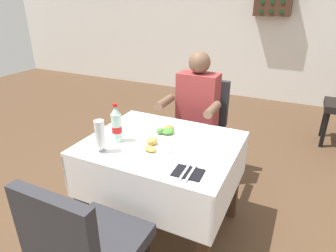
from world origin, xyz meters
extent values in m
plane|color=brown|center=(0.00, 0.00, 0.00)|extent=(11.00, 11.00, 0.00)
cube|color=white|center=(0.00, 3.77, 1.37)|extent=(11.00, 0.12, 2.75)
cube|color=white|center=(0.02, 0.07, 0.75)|extent=(1.04, 0.85, 0.02)
cube|color=white|center=(0.02, -0.35, 0.58)|extent=(1.04, 0.02, 0.32)
cube|color=white|center=(0.02, 0.49, 0.58)|extent=(1.04, 0.02, 0.32)
cube|color=white|center=(-0.49, 0.07, 0.58)|extent=(0.02, 0.85, 0.32)
cube|color=white|center=(0.53, 0.07, 0.58)|extent=(0.02, 0.85, 0.32)
cube|color=#472D1E|center=(-0.44, -0.29, 0.37)|extent=(0.07, 0.07, 0.74)
cube|color=#472D1E|center=(0.48, -0.29, 0.37)|extent=(0.07, 0.07, 0.74)
cube|color=#472D1E|center=(-0.44, 0.44, 0.37)|extent=(0.07, 0.07, 0.74)
cube|color=#472D1E|center=(0.48, 0.44, 0.37)|extent=(0.07, 0.07, 0.74)
cube|color=#2D2D33|center=(0.02, 0.80, 0.49)|extent=(0.44, 0.44, 0.08)
cube|color=#2D2D33|center=(0.02, 1.05, 0.75)|extent=(0.42, 0.06, 0.44)
cube|color=black|center=(-0.15, 0.63, 0.23)|extent=(0.04, 0.04, 0.45)
cube|color=black|center=(0.19, 0.63, 0.23)|extent=(0.04, 0.04, 0.45)
cube|color=black|center=(-0.15, 0.97, 0.23)|extent=(0.04, 0.04, 0.45)
cube|color=black|center=(0.19, 0.97, 0.23)|extent=(0.04, 0.04, 0.45)
cube|color=#2D2D33|center=(0.02, -0.65, 0.49)|extent=(0.44, 0.44, 0.08)
cube|color=#2D2D33|center=(0.02, -0.90, 0.75)|extent=(0.42, 0.06, 0.44)
cube|color=black|center=(-0.15, -0.48, 0.23)|extent=(0.04, 0.04, 0.45)
cylinder|color=#282D42|center=(-0.08, 0.60, 0.23)|extent=(0.10, 0.10, 0.45)
cylinder|color=#282D42|center=(0.08, 0.60, 0.23)|extent=(0.10, 0.10, 0.45)
cube|color=#282D42|center=(0.00, 0.76, 0.51)|extent=(0.34, 0.36, 0.12)
cube|color=#9E3838|center=(0.00, 0.84, 0.82)|extent=(0.36, 0.20, 0.50)
sphere|color=brown|center=(0.00, 0.84, 1.17)|extent=(0.19, 0.19, 0.19)
cylinder|color=brown|center=(-0.22, 0.61, 0.85)|extent=(0.07, 0.26, 0.07)
cylinder|color=brown|center=(0.21, 0.61, 0.85)|extent=(0.07, 0.26, 0.07)
cylinder|color=white|center=(0.02, -0.06, 0.76)|extent=(0.25, 0.25, 0.01)
ellipsoid|color=gold|center=(-0.01, -0.01, 0.79)|extent=(0.10, 0.10, 0.05)
ellipsoid|color=gold|center=(0.02, -0.09, 0.78)|extent=(0.11, 0.09, 0.03)
cylinder|color=white|center=(-0.05, 0.22, 0.76)|extent=(0.25, 0.25, 0.01)
ellipsoid|color=#B77A38|center=(-0.01, 0.26, 0.78)|extent=(0.08, 0.09, 0.03)
ellipsoid|color=#4C8E38|center=(-0.03, 0.16, 0.79)|extent=(0.08, 0.08, 0.05)
ellipsoid|color=#4C8E38|center=(0.01, 0.19, 0.79)|extent=(0.12, 0.13, 0.04)
cylinder|color=white|center=(-0.27, -0.22, 0.76)|extent=(0.07, 0.07, 0.01)
cylinder|color=white|center=(-0.27, -0.22, 0.78)|extent=(0.02, 0.02, 0.03)
cylinder|color=white|center=(-0.27, -0.22, 0.88)|extent=(0.06, 0.06, 0.18)
cylinder|color=#C68928|center=(-0.27, -0.22, 0.86)|extent=(0.06, 0.06, 0.14)
cylinder|color=silver|center=(-0.26, -0.05, 0.86)|extent=(0.07, 0.07, 0.20)
cylinder|color=red|center=(-0.26, -0.05, 0.85)|extent=(0.07, 0.07, 0.04)
cone|color=silver|center=(-0.26, -0.05, 0.99)|extent=(0.06, 0.06, 0.05)
cylinder|color=red|center=(-0.26, -0.05, 1.02)|extent=(0.03, 0.03, 0.02)
cube|color=black|center=(0.33, -0.21, 0.76)|extent=(0.18, 0.14, 0.01)
cube|color=silver|center=(0.32, -0.21, 0.77)|extent=(0.02, 0.19, 0.01)
cube|color=silver|center=(0.35, -0.21, 0.77)|extent=(0.02, 0.19, 0.01)
cube|color=black|center=(1.16, 2.46, 0.23)|extent=(0.04, 0.04, 0.45)
cube|color=black|center=(1.16, 2.12, 0.23)|extent=(0.04, 0.04, 0.45)
cube|color=#472D1E|center=(0.19, 3.61, 1.62)|extent=(0.56, 0.20, 0.42)
cylinder|color=#193D1E|center=(0.04, 3.57, 1.48)|extent=(0.06, 0.14, 0.06)
cylinder|color=#193D1E|center=(0.19, 3.57, 1.48)|extent=(0.06, 0.14, 0.06)
cylinder|color=#193D1E|center=(0.34, 3.57, 1.48)|extent=(0.06, 0.14, 0.06)
cylinder|color=#193D1E|center=(0.04, 3.57, 1.62)|extent=(0.06, 0.14, 0.06)
cylinder|color=#193D1E|center=(0.19, 3.57, 1.62)|extent=(0.06, 0.14, 0.06)
cylinder|color=#193D1E|center=(0.34, 3.57, 1.62)|extent=(0.06, 0.14, 0.06)
camera|label=1|loc=(0.84, -1.52, 1.67)|focal=30.87mm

